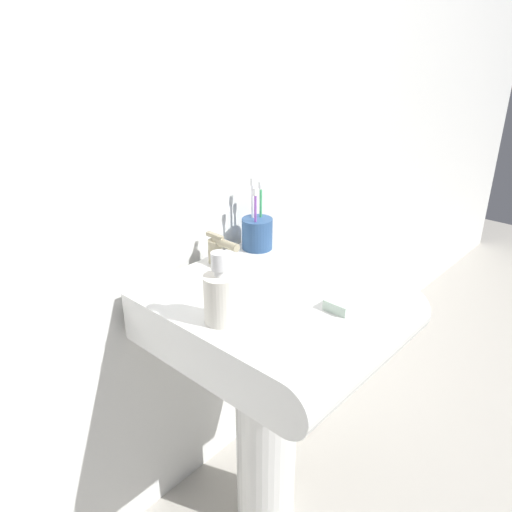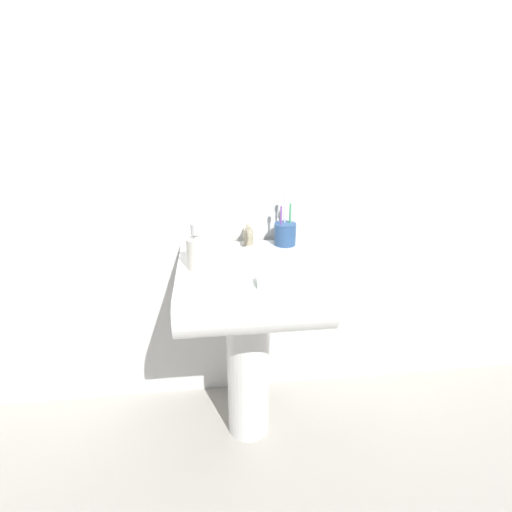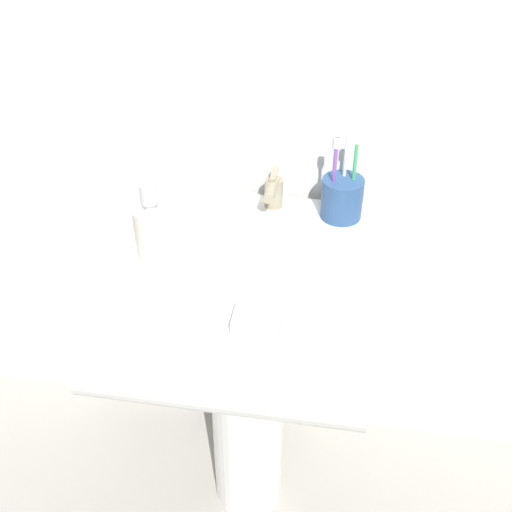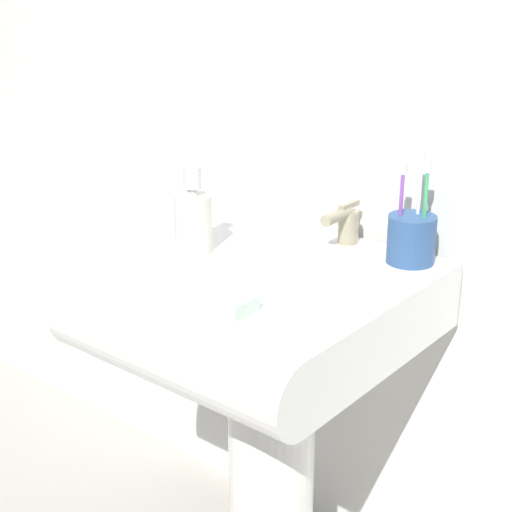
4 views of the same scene
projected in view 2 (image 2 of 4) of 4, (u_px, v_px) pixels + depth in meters
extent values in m
plane|color=#ADA89E|center=(249.00, 427.00, 1.68)|extent=(6.00, 6.00, 0.00)
cube|color=silver|center=(239.00, 123.00, 1.50)|extent=(5.00, 0.05, 2.40)
cylinder|color=white|center=(248.00, 366.00, 1.56)|extent=(0.17, 0.17, 0.62)
cube|color=white|center=(247.00, 280.00, 1.43)|extent=(0.49, 0.48, 0.12)
cylinder|color=white|center=(255.00, 313.00, 1.20)|extent=(0.49, 0.12, 0.12)
cylinder|color=tan|center=(248.00, 237.00, 1.58)|extent=(0.04, 0.04, 0.06)
cylinder|color=tan|center=(249.00, 232.00, 1.53)|extent=(0.02, 0.08, 0.02)
cube|color=tan|center=(248.00, 226.00, 1.57)|extent=(0.01, 0.06, 0.01)
cylinder|color=#2D5184|center=(285.00, 234.00, 1.58)|extent=(0.09, 0.09, 0.09)
cylinder|color=purple|center=(281.00, 224.00, 1.55)|extent=(0.01, 0.01, 0.15)
cube|color=white|center=(281.00, 203.00, 1.52)|extent=(0.01, 0.01, 0.02)
cylinder|color=#3FB266|center=(290.00, 222.00, 1.57)|extent=(0.01, 0.01, 0.15)
cube|color=white|center=(291.00, 201.00, 1.54)|extent=(0.01, 0.01, 0.02)
cylinder|color=white|center=(285.00, 220.00, 1.57)|extent=(0.01, 0.01, 0.17)
cube|color=white|center=(285.00, 197.00, 1.54)|extent=(0.01, 0.01, 0.02)
cylinder|color=silver|center=(197.00, 254.00, 1.35)|extent=(0.07, 0.07, 0.11)
cylinder|color=silver|center=(196.00, 237.00, 1.33)|extent=(0.02, 0.02, 0.01)
cylinder|color=silver|center=(195.00, 229.00, 1.32)|extent=(0.03, 0.03, 0.04)
cube|color=silver|center=(269.00, 281.00, 1.24)|extent=(0.08, 0.06, 0.02)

